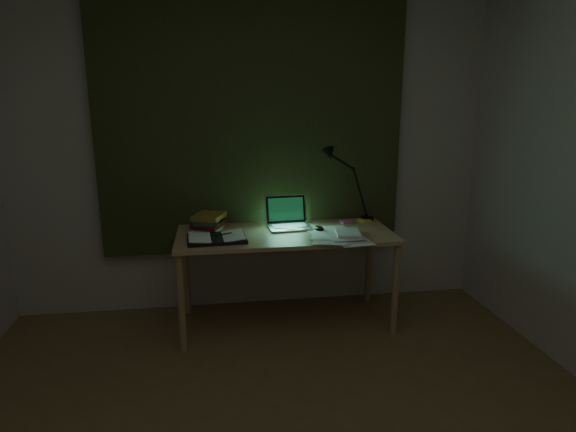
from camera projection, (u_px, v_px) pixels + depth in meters
name	position (u px, v px, depth m)	size (l,w,h in m)	color
wall_back	(253.00, 143.00, 3.52)	(3.50, 0.00, 2.50)	beige
curtain	(252.00, 116.00, 3.44)	(2.20, 0.06, 2.00)	#2D341A
desk	(285.00, 279.00, 3.38)	(1.48, 0.65, 0.67)	tan
laptop	(290.00, 214.00, 3.38)	(0.30, 0.34, 0.22)	#B3B3B8
open_textbook	(217.00, 238.00, 3.12)	(0.38, 0.27, 0.03)	white
book_stack	(208.00, 222.00, 3.34)	(0.18, 0.22, 0.12)	white
loose_papers	(340.00, 233.00, 3.24)	(0.35, 0.37, 0.02)	white
mouse	(319.00, 229.00, 3.33)	(0.06, 0.10, 0.04)	black
sticky_yellow	(364.00, 220.00, 3.60)	(0.08, 0.08, 0.02)	yellow
sticky_pink	(346.00, 222.00, 3.56)	(0.07, 0.07, 0.02)	pink
desk_lamp	(368.00, 185.00, 3.58)	(0.36, 0.28, 0.54)	black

